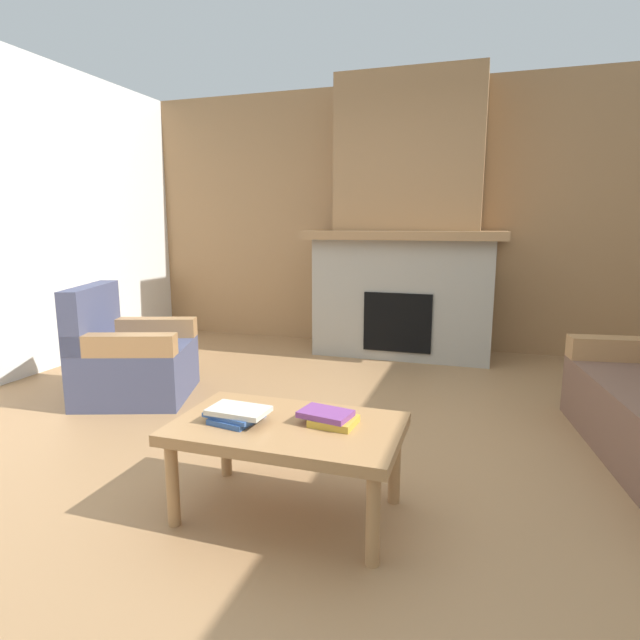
{
  "coord_description": "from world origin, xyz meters",
  "views": [
    {
      "loc": [
        0.76,
        -2.52,
        1.29
      ],
      "look_at": [
        -0.27,
        0.68,
        0.66
      ],
      "focal_mm": 28.87,
      "sensor_mm": 36.0,
      "label": 1
    }
  ],
  "objects": [
    {
      "name": "ground",
      "position": [
        0.0,
        0.0,
        0.0
      ],
      "size": [
        9.0,
        9.0,
        0.0
      ],
      "primitive_type": "plane",
      "color": "#9E754C"
    },
    {
      "name": "wall_back_wood_panel",
      "position": [
        0.0,
        3.0,
        1.35
      ],
      "size": [
        6.0,
        0.12,
        2.7
      ],
      "primitive_type": "cube",
      "color": "#997047",
      "rests_on": "ground"
    },
    {
      "name": "fireplace",
      "position": [
        0.0,
        2.62,
        1.16
      ],
      "size": [
        1.9,
        0.82,
        2.7
      ],
      "color": "gray",
      "rests_on": "ground"
    },
    {
      "name": "armchair",
      "position": [
        -1.75,
        0.61,
        0.29
      ],
      "size": [
        0.96,
        0.96,
        0.85
      ],
      "color": "#474C6B",
      "rests_on": "ground"
    },
    {
      "name": "coffee_table",
      "position": [
        -0.03,
        -0.52,
        0.38
      ],
      "size": [
        1.0,
        0.6,
        0.43
      ],
      "color": "#A87A4C",
      "rests_on": "ground"
    },
    {
      "name": "book_stack_near_edge",
      "position": [
        -0.25,
        -0.57,
        0.46
      ],
      "size": [
        0.29,
        0.23,
        0.07
      ],
      "color": "#335699",
      "rests_on": "coffee_table"
    },
    {
      "name": "book_stack_center",
      "position": [
        0.15,
        -0.48,
        0.46
      ],
      "size": [
        0.26,
        0.18,
        0.06
      ],
      "color": "gold",
      "rests_on": "coffee_table"
    }
  ]
}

